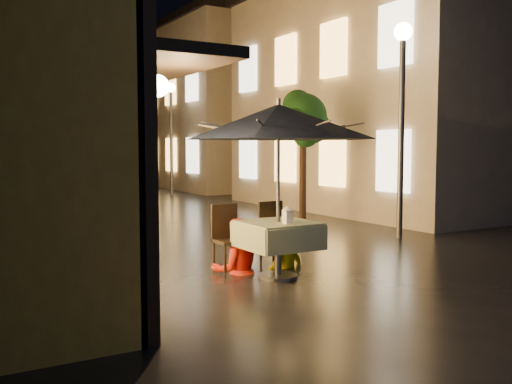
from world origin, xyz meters
TOP-DOWN VIEW (x-y plane):
  - ground at (0.00, 0.00)m, footprint 90.00×90.00m
  - east_building_near at (7.49, 6.50)m, footprint 7.30×9.30m
  - east_building_far at (7.49, 18.00)m, footprint 7.30×10.30m
  - street_tree at (2.41, 4.51)m, footprint 1.43×1.20m
  - streetlamp_near at (3.00, 2.00)m, footprint 0.36×0.36m
  - streetlamp_far at (3.00, 14.00)m, footprint 0.36×0.36m
  - cafe_table at (-0.98, 0.29)m, footprint 0.99×0.99m
  - patio_umbrella at (-0.98, 0.29)m, footprint 2.65×2.65m
  - cafe_chair_left at (-1.38, 1.02)m, footprint 0.42×0.42m
  - cafe_chair_right at (-0.58, 1.02)m, footprint 0.42×0.42m
  - table_lantern at (-0.98, 0.05)m, footprint 0.16×0.16m
  - person_orange at (-1.31, 0.88)m, footprint 0.84×0.71m
  - person_yellow at (-0.52, 0.85)m, footprint 0.99×0.72m
  - bicycle_0 at (-2.58, 3.11)m, footprint 1.75×1.04m
  - bicycle_1 at (-2.60, 4.89)m, footprint 1.57×0.46m
  - bicycle_2 at (-2.83, 6.18)m, footprint 1.81×1.01m
  - bicycle_3 at (-2.34, 6.32)m, footprint 1.66×0.60m
  - bicycle_4 at (-2.57, 7.06)m, footprint 1.90×0.81m

SIDE VIEW (x-z plane):
  - ground at x=0.00m, z-range 0.00..0.00m
  - bicycle_0 at x=-2.58m, z-range 0.00..0.87m
  - bicycle_2 at x=-2.83m, z-range 0.00..0.90m
  - bicycle_1 at x=-2.60m, z-range 0.00..0.94m
  - bicycle_4 at x=-2.57m, z-range 0.00..0.97m
  - bicycle_3 at x=-2.34m, z-range 0.00..0.98m
  - cafe_chair_left at x=-1.38m, z-range 0.05..1.03m
  - cafe_chair_right at x=-0.58m, z-range 0.05..1.03m
  - cafe_table at x=-0.98m, z-range 0.20..0.98m
  - person_yellow at x=-0.52m, z-range 0.00..1.37m
  - person_orange at x=-1.31m, z-range 0.00..1.53m
  - table_lantern at x=-0.98m, z-range 0.79..1.04m
  - patio_umbrella at x=-0.98m, z-range 0.92..3.38m
  - street_tree at x=2.41m, z-range 0.85..4.00m
  - streetlamp_near at x=3.00m, z-range 0.80..5.03m
  - streetlamp_far at x=3.00m, z-range 0.80..5.03m
  - east_building_near at x=7.49m, z-range 0.01..6.81m
  - east_building_far at x=7.49m, z-range 0.01..7.31m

